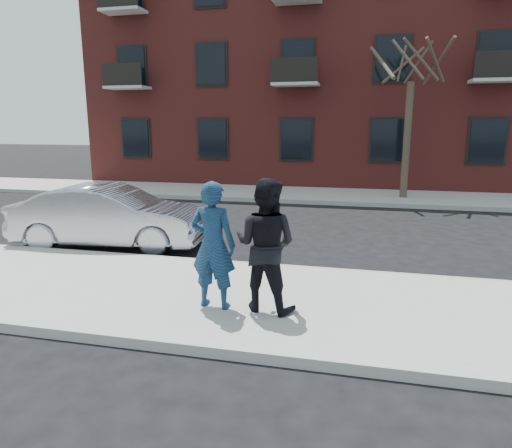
% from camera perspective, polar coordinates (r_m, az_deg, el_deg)
% --- Properties ---
extents(ground, '(100.00, 100.00, 0.00)m').
position_cam_1_polar(ground, '(8.07, -9.62, -8.56)').
color(ground, black).
rests_on(ground, ground).
extents(near_sidewalk, '(50.00, 3.50, 0.15)m').
position_cam_1_polar(near_sidewalk, '(7.83, -10.35, -8.67)').
color(near_sidewalk, '#9C9994').
rests_on(near_sidewalk, ground).
extents(near_curb, '(50.00, 0.10, 0.15)m').
position_cam_1_polar(near_curb, '(9.41, -5.98, -4.90)').
color(near_curb, '#999691').
rests_on(near_curb, ground).
extents(far_sidewalk, '(50.00, 3.50, 0.15)m').
position_cam_1_polar(far_sidewalk, '(18.63, 3.87, 3.77)').
color(far_sidewalk, '#9C9994').
rests_on(far_sidewalk, ground).
extents(far_curb, '(50.00, 0.10, 0.15)m').
position_cam_1_polar(far_curb, '(16.88, 2.86, 2.88)').
color(far_curb, '#999691').
rests_on(far_curb, ground).
extents(apartment_building, '(24.30, 10.30, 12.30)m').
position_cam_1_polar(apartment_building, '(25.16, 11.58, 19.69)').
color(apartment_building, maroon).
rests_on(apartment_building, ground).
extents(street_tree, '(3.60, 3.60, 6.80)m').
position_cam_1_polar(street_tree, '(18.18, 19.08, 20.18)').
color(street_tree, '#362B20').
rests_on(street_tree, far_sidewalk).
extents(silver_sedan, '(4.61, 2.05, 1.47)m').
position_cam_1_polar(silver_sedan, '(11.27, -17.79, 0.92)').
color(silver_sedan, '#999BA3').
rests_on(silver_sedan, ground).
extents(man_hoodie, '(0.74, 0.55, 1.92)m').
position_cam_1_polar(man_hoodie, '(6.78, -5.39, -2.66)').
color(man_hoodie, navy).
rests_on(man_hoodie, near_sidewalk).
extents(man_peacoat, '(1.09, 0.92, 1.97)m').
position_cam_1_polar(man_peacoat, '(6.66, 1.20, -2.64)').
color(man_peacoat, black).
rests_on(man_peacoat, near_sidewalk).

